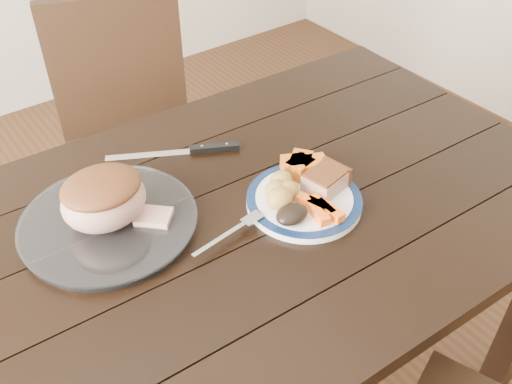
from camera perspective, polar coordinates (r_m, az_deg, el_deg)
dining_table at (r=1.25m, az=-3.50°, el=-5.95°), size 1.64×0.97×0.75m
chair_far at (r=1.90m, az=-12.55°, el=5.89°), size 0.54×0.55×0.93m
dinner_plate at (r=1.23m, az=4.82°, el=-0.90°), size 0.25×0.25×0.02m
plate_rim at (r=1.22m, az=4.84°, el=-0.60°), size 0.25×0.25×0.02m
serving_platter at (r=1.21m, az=-14.45°, el=-3.10°), size 0.35×0.35×0.02m
pork_slice at (r=1.23m, az=6.99°, el=1.11°), size 0.10×0.08×0.04m
roasted_potatoes at (r=1.19m, az=2.51°, el=0.16°), size 0.10×0.09×0.05m
carrot_batons at (r=1.18m, az=6.47°, el=-1.65°), size 0.05×0.11×0.02m
pumpkin_wedges at (r=1.27m, az=4.65°, el=2.63°), size 0.10×0.09×0.04m
dark_mushroom at (r=1.15m, az=3.61°, el=-2.25°), size 0.07×0.05×0.03m
fork at (r=1.14m, az=-2.30°, el=-3.93°), size 0.18×0.04×0.00m
roast_joint at (r=1.16m, az=-14.96°, el=-0.81°), size 0.17×0.15×0.11m
cut_slice at (r=1.17m, az=-10.18°, el=-2.52°), size 0.09×0.09×0.02m
carving_knife at (r=1.38m, az=-5.80°, el=4.25°), size 0.29×0.17×0.01m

